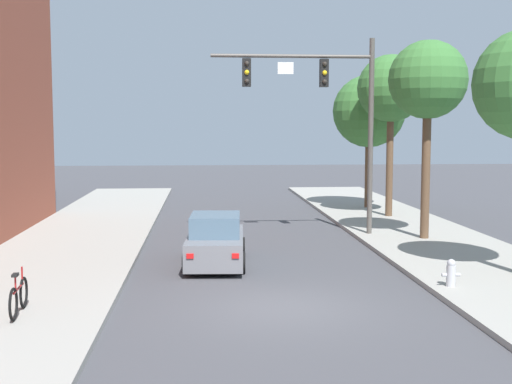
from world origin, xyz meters
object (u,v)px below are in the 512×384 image
object	(u,v)px
fire_hydrant	(451,273)
street_tree_third	(391,89)
traffic_signal_mast	(326,100)
street_tree_second	(428,81)
street_tree_farthest	(369,112)
bicycle_leaning	(19,297)
car_lead_grey	(216,242)

from	to	relation	value
fire_hydrant	street_tree_third	xyz separation A→B (m)	(2.22, 13.77, 5.50)
street_tree_third	fire_hydrant	bearing A→B (deg)	-99.18
traffic_signal_mast	street_tree_second	bearing A→B (deg)	-19.52
street_tree_farthest	traffic_signal_mast	bearing A→B (deg)	-114.13
traffic_signal_mast	street_tree_farthest	size ratio (longest dim) A/B	1.10
street_tree_second	fire_hydrant	bearing A→B (deg)	-103.62
bicycle_leaning	fire_hydrant	distance (m)	10.66
street_tree_second	street_tree_third	distance (m)	6.28
fire_hydrant	street_tree_third	distance (m)	14.99
bicycle_leaning	street_tree_second	xyz separation A→B (m)	(12.33, 9.28, 5.41)
car_lead_grey	street_tree_third	size ratio (longest dim) A/B	0.58
bicycle_leaning	fire_hydrant	world-z (taller)	bicycle_leaning
traffic_signal_mast	street_tree_third	xyz separation A→B (m)	(3.93, 5.02, 0.68)
traffic_signal_mast	bicycle_leaning	xyz separation A→B (m)	(-8.80, -10.53, -4.79)
traffic_signal_mast	street_tree_farthest	xyz separation A→B (m)	(3.77, 8.41, -0.25)
street_tree_second	street_tree_farthest	distance (m)	9.70
street_tree_farthest	street_tree_third	bearing A→B (deg)	-87.22
bicycle_leaning	street_tree_third	xyz separation A→B (m)	(12.73, 15.55, 5.46)
bicycle_leaning	fire_hydrant	xyz separation A→B (m)	(10.51, 1.78, -0.03)
street_tree_second	street_tree_third	bearing A→B (deg)	86.29
traffic_signal_mast	street_tree_second	world-z (taller)	traffic_signal_mast
street_tree_farthest	fire_hydrant	bearing A→B (deg)	-96.84
fire_hydrant	street_tree_second	distance (m)	9.44
car_lead_grey	street_tree_second	bearing A→B (deg)	24.29
traffic_signal_mast	car_lead_grey	size ratio (longest dim) A/B	1.73
traffic_signal_mast	fire_hydrant	xyz separation A→B (m)	(1.71, -8.75, -4.82)
car_lead_grey	bicycle_leaning	size ratio (longest dim) A/B	2.44
bicycle_leaning	street_tree_farthest	bearing A→B (deg)	56.44
street_tree_third	car_lead_grey	bearing A→B (deg)	-130.10
car_lead_grey	fire_hydrant	bearing A→B (deg)	-33.18
traffic_signal_mast	fire_hydrant	size ratio (longest dim) A/B	10.42
car_lead_grey	bicycle_leaning	world-z (taller)	car_lead_grey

